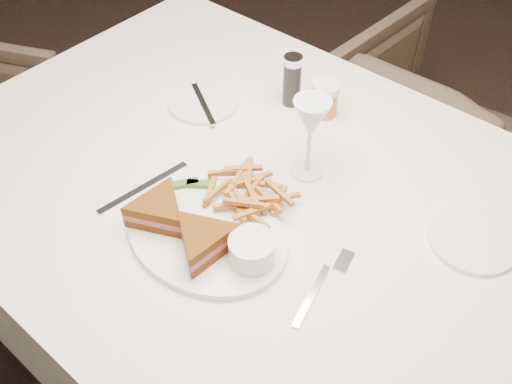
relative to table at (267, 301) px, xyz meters
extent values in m
plane|color=black|center=(-0.09, 0.25, -0.38)|extent=(5.00, 5.00, 0.00)
cube|color=silver|center=(0.00, 0.00, 0.00)|extent=(1.55, 1.13, 0.75)
imported|color=#4D3D2F|center=(0.09, 0.97, -0.05)|extent=(0.73, 0.69, 0.65)
ellipsoid|color=white|center=(-0.04, -0.15, 0.38)|extent=(0.35, 0.29, 0.01)
cube|color=silver|center=(-0.22, -0.12, 0.38)|extent=(0.07, 0.20, 0.00)
cylinder|color=white|center=(-0.28, 0.16, 0.38)|extent=(0.16, 0.16, 0.01)
cylinder|color=white|center=(0.37, 0.10, 0.38)|extent=(0.16, 0.16, 0.01)
cylinder|color=black|center=(-0.12, 0.27, 0.44)|extent=(0.04, 0.04, 0.12)
cylinder|color=#BB682D|center=(-0.04, 0.28, 0.42)|extent=(0.06, 0.06, 0.08)
cube|color=#3B5E21|center=(-0.12, -0.07, 0.40)|extent=(0.06, 0.04, 0.01)
cube|color=#3B5E21|center=(-0.14, -0.08, 0.40)|extent=(0.05, 0.05, 0.01)
cylinder|color=white|center=(0.06, -0.16, 0.42)|extent=(0.08, 0.08, 0.05)
camera|label=1|loc=(0.40, -0.65, 1.18)|focal=40.00mm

